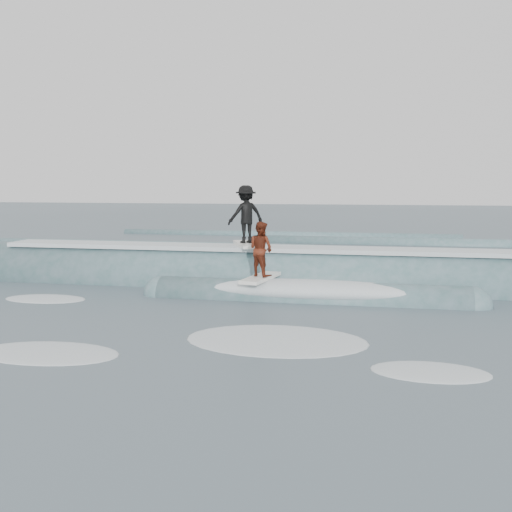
# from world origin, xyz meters

# --- Properties ---
(ground) EXTENTS (160.00, 160.00, 0.00)m
(ground) POSITION_xyz_m (0.00, 0.00, 0.00)
(ground) COLOR #374951
(ground) RESTS_ON ground
(breaking_wave) EXTENTS (23.96, 4.02, 2.47)m
(breaking_wave) POSITION_xyz_m (0.22, 3.76, 0.03)
(breaking_wave) COLOR #3C6465
(breaking_wave) RESTS_ON ground
(surfer_black) EXTENTS (1.41, 2.06, 2.00)m
(surfer_black) POSITION_xyz_m (-0.54, 4.02, 2.30)
(surfer_black) COLOR silver
(surfer_black) RESTS_ON ground
(surfer_red) EXTENTS (0.99, 2.07, 1.71)m
(surfer_red) POSITION_xyz_m (0.38, 1.82, 1.36)
(surfer_red) COLOR white
(surfer_red) RESTS_ON ground
(whitewater) EXTENTS (12.69, 6.54, 0.10)m
(whitewater) POSITION_xyz_m (-0.12, -2.76, 0.00)
(whitewater) COLOR white
(whitewater) RESTS_ON ground
(far_swells) EXTENTS (40.08, 8.65, 0.80)m
(far_swells) POSITION_xyz_m (-0.44, 17.65, 0.00)
(far_swells) COLOR #3C6465
(far_swells) RESTS_ON ground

